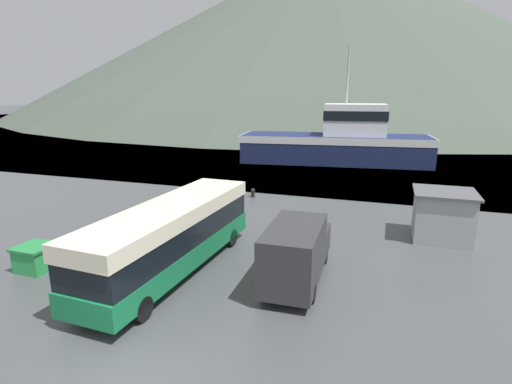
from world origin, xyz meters
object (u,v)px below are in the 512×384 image
delivery_van (297,250)px  tour_bus (171,234)px  fishing_boat (338,141)px  dock_kiosk (443,215)px  storage_bin (36,258)px  small_boat (347,156)px

delivery_van → tour_bus: bearing=-172.6°
fishing_boat → dock_kiosk: bearing=-166.3°
storage_bin → dock_kiosk: (17.45, 9.86, 0.76)m
tour_bus → small_boat: size_ratio=1.75×
tour_bus → storage_bin: (-5.85, -1.77, -1.15)m
storage_bin → dock_kiosk: size_ratio=0.48×
fishing_boat → storage_bin: 33.48m
tour_bus → fishing_boat: (3.27, 30.39, 0.66)m
delivery_van → small_boat: bearing=90.5°
tour_bus → fishing_boat: 30.57m
tour_bus → dock_kiosk: tour_bus is taller
fishing_boat → storage_bin: fishing_boat is taller
tour_bus → delivery_van: tour_bus is taller
delivery_van → small_boat: (-1.28, 32.35, -0.98)m
tour_bus → delivery_van: (5.34, 0.87, -0.38)m
dock_kiosk → tour_bus: bearing=-145.1°
small_boat → storage_bin: bearing=113.7°
tour_bus → storage_bin: tour_bus is taller
storage_bin → fishing_boat: bearing=74.2°
dock_kiosk → small_boat: bearing=106.7°
storage_bin → small_boat: bearing=74.2°
storage_bin → small_boat: size_ratio=0.25×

